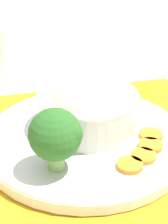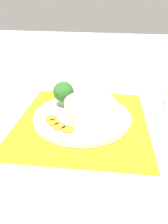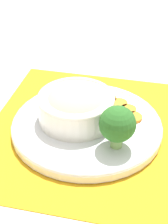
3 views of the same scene
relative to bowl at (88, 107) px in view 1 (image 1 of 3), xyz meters
name	(u,v)px [view 1 (image 1 of 3)]	position (x,y,z in m)	size (l,w,h in m)	color
ground_plane	(85,146)	(0.01, 0.03, -0.06)	(4.00, 4.00, 0.00)	beige
placemat	(85,145)	(0.01, 0.03, -0.05)	(0.49, 0.44, 0.00)	orange
plate	(85,137)	(0.01, 0.03, -0.04)	(0.31, 0.31, 0.02)	silver
bowl	(88,107)	(0.00, 0.00, 0.00)	(0.16, 0.16, 0.07)	silver
broccoli_floret	(56,135)	(0.06, 0.10, 0.02)	(0.07, 0.07, 0.09)	#84AD5B
carrot_slice_near	(130,165)	(-0.04, 0.12, -0.03)	(0.04, 0.04, 0.01)	orange
carrot_slice_middle	(143,156)	(-0.06, 0.10, -0.03)	(0.04, 0.04, 0.01)	orange
carrot_slice_far	(150,145)	(-0.08, 0.08, -0.03)	(0.04, 0.04, 0.01)	orange
carrot_slice_extra	(151,135)	(-0.09, 0.05, -0.03)	(0.04, 0.04, 0.01)	orange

